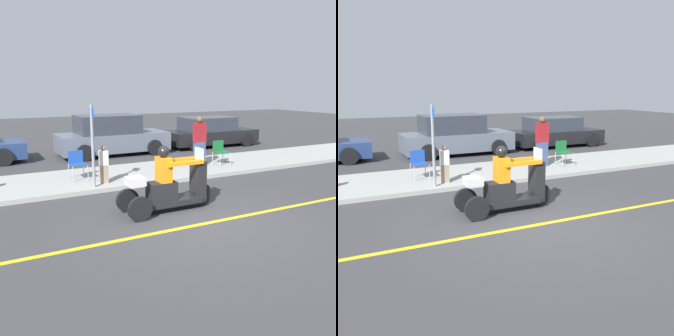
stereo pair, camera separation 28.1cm
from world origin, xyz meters
The scene contains 11 objects.
ground_plane centered at (0.00, 0.00, 0.00)m, with size 60.00×60.00×0.00m, color #38383A.
lane_stripe centered at (-0.33, 0.00, 0.00)m, with size 24.00×0.12×0.01m.
sidewalk_strip centered at (0.00, 4.60, 0.06)m, with size 28.00×2.80×0.12m.
motorcycle_trike centered at (-0.30, 1.10, 0.54)m, with size 2.28×0.80×1.51m.
spectator_mid_group centered at (-0.96, 3.75, 0.63)m, with size 0.28×0.19×1.06m.
spectator_by_tree centered at (2.69, 4.54, 0.94)m, with size 0.43×0.29×1.69m.
folding_chair_set_back centered at (-1.50, 4.60, 0.62)m, with size 0.48×0.48×0.82m.
folding_chair_curbside centered at (3.45, 4.40, 0.62)m, with size 0.47×0.47×0.82m.
parked_car_lot_far centered at (0.96, 8.63, 0.77)m, with size 4.50×2.08×1.65m.
parked_car_lot_center centered at (5.87, 8.64, 0.66)m, with size 4.40×1.97×1.39m.
street_sign centered at (-1.34, 3.45, 1.32)m, with size 0.08×0.36×2.20m.
Camera 2 is at (-3.86, -6.24, 2.77)m, focal length 40.00 mm.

